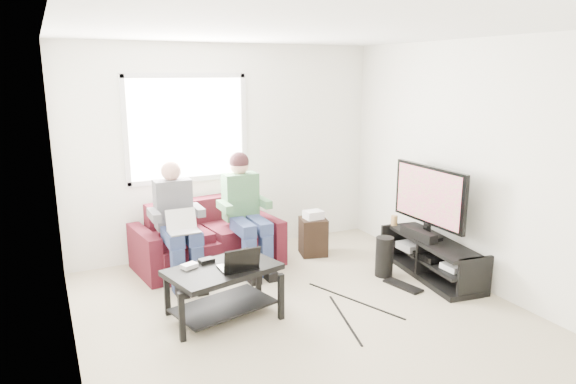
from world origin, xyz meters
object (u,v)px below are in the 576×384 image
at_px(sofa, 207,242).
at_px(tv_stand, 431,260).
at_px(end_table, 313,235).
at_px(subwoofer, 384,257).
at_px(coffee_table, 223,280).
at_px(tv, 429,197).

xyz_separation_m(sofa, tv_stand, (2.16, -1.46, -0.09)).
relative_size(sofa, end_table, 3.01).
bearing_deg(subwoofer, coffee_table, -175.29).
height_order(coffee_table, subwoofer, coffee_table).
bearing_deg(end_table, subwoofer, -68.18).
bearing_deg(subwoofer, end_table, 111.82).
bearing_deg(sofa, tv_stand, -34.02).
bearing_deg(sofa, end_table, -10.27).
height_order(tv, subwoofer, tv).
distance_m(sofa, end_table, 1.34).
bearing_deg(coffee_table, tv_stand, -2.20).
bearing_deg(tv_stand, tv, 91.47).
bearing_deg(tv, sofa, 147.81).
bearing_deg(subwoofer, tv_stand, -29.01).
distance_m(coffee_table, tv_stand, 2.43).
relative_size(tv, subwoofer, 2.42).
relative_size(tv_stand, tv, 1.26).
distance_m(tv, end_table, 1.54).
height_order(sofa, end_table, sofa).
height_order(tv_stand, tv, tv).
distance_m(coffee_table, end_table, 1.94).
height_order(tv, end_table, tv).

